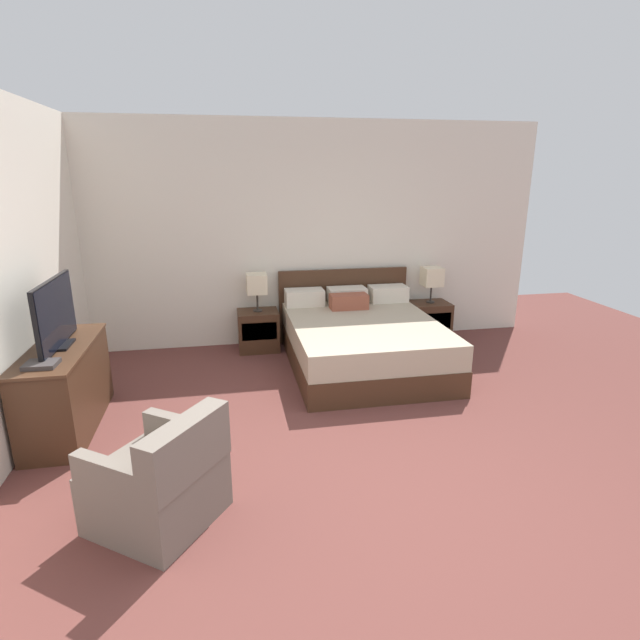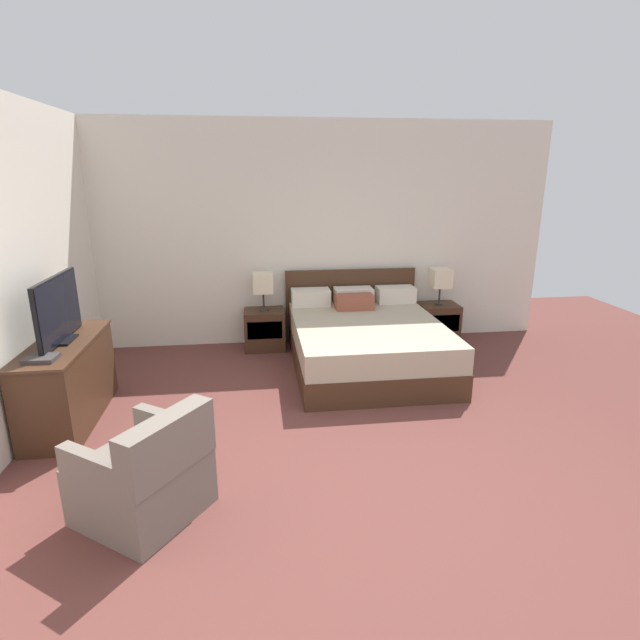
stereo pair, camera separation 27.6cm
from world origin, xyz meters
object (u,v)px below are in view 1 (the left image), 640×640
object	(u,v)px
dresser	(66,386)
book_red_cover	(41,364)
table_lamp_right	(432,277)
bed	(362,340)
armchair_by_window	(161,482)
table_lamp_left	(257,284)
nightstand_right	(429,321)
tv	(55,315)
nightstand_left	(258,330)

from	to	relation	value
dresser	book_red_cover	bearing A→B (deg)	-89.85
table_lamp_right	dresser	xyz separation A→B (m)	(-4.05, -1.71, -0.46)
bed	armchair_by_window	bearing A→B (deg)	-129.53
table_lamp_left	table_lamp_right	size ratio (longest dim) A/B	1.00
nightstand_right	tv	world-z (taller)	tv
bed	book_red_cover	world-z (taller)	bed
nightstand_right	tv	distance (m)	4.46
bed	table_lamp_right	bearing A→B (deg)	33.45
nightstand_left	table_lamp_right	bearing A→B (deg)	0.04
bed	nightstand_left	distance (m)	1.37
armchair_by_window	nightstand_right	bearing A→B (deg)	45.28
dresser	book_red_cover	world-z (taller)	book_red_cover
nightstand_left	armchair_by_window	distance (m)	3.26
table_lamp_left	table_lamp_right	xyz separation A→B (m)	(2.28, 0.00, 0.00)
table_lamp_right	dresser	size ratio (longest dim) A/B	0.35
dresser	tv	distance (m)	0.64
dresser	tv	size ratio (longest dim) A/B	1.45
table_lamp_left	tv	bearing A→B (deg)	-136.34
nightstand_right	table_lamp_right	size ratio (longest dim) A/B	1.07
table_lamp_right	armchair_by_window	size ratio (longest dim) A/B	0.49
table_lamp_left	armchair_by_window	bearing A→B (deg)	-104.88
table_lamp_right	book_red_cover	size ratio (longest dim) A/B	2.04
book_red_cover	bed	bearing A→B (deg)	25.71
nightstand_left	nightstand_right	size ratio (longest dim) A/B	1.00
armchair_by_window	bed	bearing A→B (deg)	50.47
table_lamp_right	book_red_cover	bearing A→B (deg)	-151.99
nightstand_left	table_lamp_left	distance (m)	0.60
table_lamp_right	bed	bearing A→B (deg)	-146.55
nightstand_left	book_red_cover	size ratio (longest dim) A/B	2.18
bed	nightstand_left	xyz separation A→B (m)	(-1.14, 0.75, -0.05)
table_lamp_left	armchair_by_window	world-z (taller)	table_lamp_left
book_red_cover	tv	bearing A→B (deg)	89.83
dresser	bed	bearing A→B (deg)	18.11
tv	dresser	bearing A→B (deg)	-99.07
nightstand_left	table_lamp_left	bearing A→B (deg)	90.00
table_lamp_left	tv	size ratio (longest dim) A/B	0.51
table_lamp_left	bed	bearing A→B (deg)	-33.47
nightstand_right	book_red_cover	distance (m)	4.62
nightstand_left	bed	bearing A→B (deg)	-33.42
bed	dresser	xyz separation A→B (m)	(-2.91, -0.95, 0.08)
nightstand_right	dresser	size ratio (longest dim) A/B	0.38
bed	table_lamp_right	world-z (taller)	table_lamp_right
tv	book_red_cover	size ratio (longest dim) A/B	3.98
bed	table_lamp_left	size ratio (longest dim) A/B	4.40
book_red_cover	nightstand_left	bearing A→B (deg)	50.54
dresser	armchair_by_window	world-z (taller)	armchair_by_window
tv	book_red_cover	bearing A→B (deg)	-90.17
table_lamp_right	dresser	distance (m)	4.42
nightstand_right	table_lamp_right	world-z (taller)	table_lamp_right
nightstand_left	armchair_by_window	world-z (taller)	armchair_by_window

